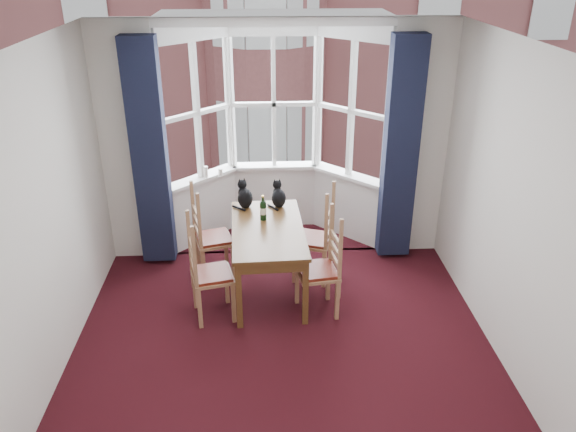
{
  "coord_description": "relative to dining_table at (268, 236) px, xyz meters",
  "views": [
    {
      "loc": [
        -0.17,
        -3.95,
        3.46
      ],
      "look_at": [
        0.08,
        1.05,
        1.05
      ],
      "focal_mm": 35.0,
      "sensor_mm": 36.0,
      "label": 1
    }
  ],
  "objects": [
    {
      "name": "chair_left_near",
      "position": [
        -0.66,
        -0.47,
        -0.2
      ],
      "size": [
        0.49,
        0.5,
        0.92
      ],
      "color": "#A1734E",
      "rests_on": "floor"
    },
    {
      "name": "curtain_right",
      "position": [
        1.54,
        0.72,
        0.68
      ],
      "size": [
        0.38,
        0.22,
        2.6
      ],
      "primitive_type": "cube",
      "color": "#171B34",
      "rests_on": "floor"
    },
    {
      "name": "wall_back_pier_left",
      "position": [
        -1.53,
        0.9,
        0.73
      ],
      "size": [
        0.7,
        0.12,
        2.8
      ],
      "primitive_type": "cube",
      "color": "silver",
      "rests_on": "floor"
    },
    {
      "name": "cat_right",
      "position": [
        0.14,
        0.55,
        0.22
      ],
      "size": [
        0.2,
        0.26,
        0.32
      ],
      "color": "black",
      "rests_on": "dining_table"
    },
    {
      "name": "chair_right_far",
      "position": [
        0.6,
        0.22,
        -0.2
      ],
      "size": [
        0.51,
        0.53,
        0.92
      ],
      "color": "#A1734E",
      "rests_on": "floor"
    },
    {
      "name": "street",
      "position": [
        0.12,
        30.9,
        -6.67
      ],
      "size": [
        80.0,
        80.0,
        0.0
      ],
      "primitive_type": "plane",
      "color": "#333335",
      "rests_on": "ground"
    },
    {
      "name": "curtain_left",
      "position": [
        -1.3,
        0.72,
        0.68
      ],
      "size": [
        0.38,
        0.22,
        2.6
      ],
      "primitive_type": "cube",
      "color": "#171B34",
      "rests_on": "floor"
    },
    {
      "name": "wall_left",
      "position": [
        -1.88,
        -1.35,
        0.73
      ],
      "size": [
        0.0,
        4.5,
        4.5
      ],
      "primitive_type": "plane",
      "rotation": [
        1.57,
        0.0,
        1.57
      ],
      "color": "silver",
      "rests_on": "floor"
    },
    {
      "name": "ceiling",
      "position": [
        0.12,
        -1.35,
        2.13
      ],
      "size": [
        4.5,
        4.5,
        0.0
      ],
      "primitive_type": "plane",
      "rotation": [
        3.14,
        0.0,
        0.0
      ],
      "color": "white",
      "rests_on": "floor"
    },
    {
      "name": "dining_table",
      "position": [
        0.0,
        0.0,
        0.0
      ],
      "size": [
        0.82,
        1.44,
        0.77
      ],
      "color": "brown",
      "rests_on": "floor"
    },
    {
      "name": "chair_right_near",
      "position": [
        0.58,
        -0.42,
        -0.2
      ],
      "size": [
        0.46,
        0.47,
        0.92
      ],
      "color": "#A1734E",
      "rests_on": "floor"
    },
    {
      "name": "candle_tall",
      "position": [
        -0.75,
        1.25,
        0.26
      ],
      "size": [
        0.06,
        0.06,
        0.14
      ],
      "primitive_type": "cylinder",
      "color": "white",
      "rests_on": "bay_window"
    },
    {
      "name": "chair_left_far",
      "position": [
        -0.69,
        0.3,
        -0.2
      ],
      "size": [
        0.5,
        0.52,
        0.92
      ],
      "color": "#A1734E",
      "rests_on": "floor"
    },
    {
      "name": "tenement_building",
      "position": [
        0.12,
        12.66,
        0.92
      ],
      "size": [
        18.4,
        7.8,
        15.2
      ],
      "color": "#924D4B",
      "rests_on": "street"
    },
    {
      "name": "wine_bottle",
      "position": [
        -0.04,
        0.2,
        0.22
      ],
      "size": [
        0.07,
        0.07,
        0.28
      ],
      "color": "black",
      "rests_on": "dining_table"
    },
    {
      "name": "cat_left",
      "position": [
        -0.25,
        0.55,
        0.22
      ],
      "size": [
        0.25,
        0.28,
        0.33
      ],
      "color": "black",
      "rests_on": "dining_table"
    },
    {
      "name": "wall_back_pier_right",
      "position": [
        1.77,
        0.9,
        0.73
      ],
      "size": [
        0.7,
        0.12,
        2.8
      ],
      "primitive_type": "cube",
      "color": "silver",
      "rests_on": "floor"
    },
    {
      "name": "wall_right",
      "position": [
        2.12,
        -1.35,
        0.73
      ],
      "size": [
        0.0,
        4.5,
        4.5
      ],
      "primitive_type": "plane",
      "rotation": [
        1.57,
        0.0,
        -1.57
      ],
      "color": "silver",
      "rests_on": "floor"
    },
    {
      "name": "bay_window",
      "position": [
        0.12,
        1.4,
        0.73
      ],
      "size": [
        2.76,
        0.94,
        2.8
      ],
      "color": "white",
      "rests_on": "floor"
    },
    {
      "name": "candle_short",
      "position": [
        -0.57,
        1.28,
        0.24
      ],
      "size": [
        0.06,
        0.06,
        0.09
      ],
      "primitive_type": "cylinder",
      "color": "white",
      "rests_on": "bay_window"
    },
    {
      "name": "floor",
      "position": [
        0.12,
        -1.35,
        -0.67
      ],
      "size": [
        4.5,
        4.5,
        0.0
      ],
      "primitive_type": "plane",
      "color": "black",
      "rests_on": "ground"
    }
  ]
}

